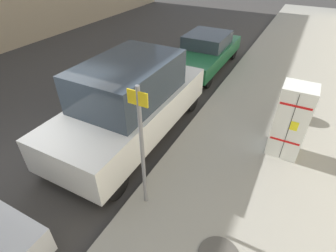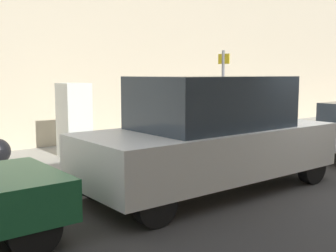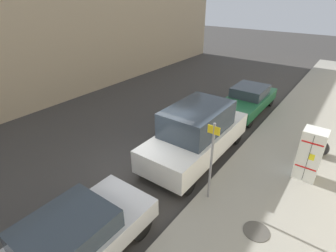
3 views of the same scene
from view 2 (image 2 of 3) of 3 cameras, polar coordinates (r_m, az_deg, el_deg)
The scene contains 8 objects.
ground_plane at distance 8.75m, azimuth 18.99°, elevation -7.78°, with size 80.00×80.00×0.00m, color #383533.
sidewalk_slab at distance 11.66m, azimuth 0.42°, elevation -3.25°, with size 4.22×44.00×0.18m, color gray.
building_facade_near at distance 14.18m, azimuth -7.81°, elevation 13.87°, with size 2.10×39.60×7.74m, color beige.
discarded_refrigerator at distance 10.42m, azimuth -12.60°, elevation 0.79°, with size 0.71×0.65×1.78m.
manhole_cover at distance 11.92m, azimuth 2.95°, elevation -2.55°, with size 0.70×0.70×0.02m, color #47443F.
street_sign_post at distance 10.27m, azimuth 7.43°, elevation 3.84°, with size 0.36×0.07×2.56m.
fire_hydrant at distance 14.18m, azimuth 20.23°, elevation 0.24°, with size 0.22×0.22×0.82m.
parked_van_white at distance 7.86m, azimuth 5.87°, elevation -1.19°, with size 2.03×5.08×2.14m.
Camera 2 is at (4.54, -7.15, 2.20)m, focal length 45.00 mm.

